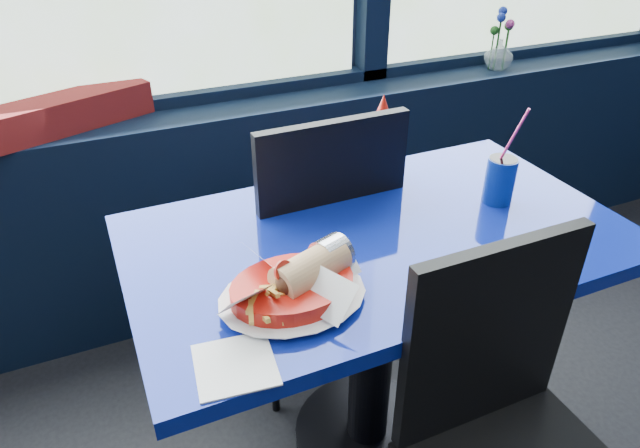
{
  "coord_description": "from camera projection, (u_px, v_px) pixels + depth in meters",
  "views": [
    {
      "loc": [
        -0.3,
        1.0,
        1.49
      ],
      "look_at": [
        0.13,
        1.98,
        0.83
      ],
      "focal_mm": 32.0,
      "sensor_mm": 36.0,
      "label": 1
    }
  ],
  "objects": [
    {
      "name": "flower_vase",
      "position": [
        500.0,
        51.0,
        2.31
      ],
      "size": [
        0.14,
        0.14,
        0.24
      ],
      "rotation": [
        0.0,
        0.0,
        -0.23
      ],
      "color": "silver",
      "rests_on": "window_sill"
    },
    {
      "name": "ketchup_bottle",
      "position": [
        381.0,
        140.0,
        1.59
      ],
      "size": [
        0.06,
        0.06,
        0.24
      ],
      "color": "red",
      "rests_on": "near_table"
    },
    {
      "name": "napkin",
      "position": [
        235.0,
        365.0,
        1.01
      ],
      "size": [
        0.16,
        0.16,
        0.0
      ],
      "primitive_type": "cube",
      "rotation": [
        0.0,
        0.0,
        -0.12
      ],
      "color": "white",
      "rests_on": "near_table"
    },
    {
      "name": "near_table",
      "position": [
        376.0,
        292.0,
        1.47
      ],
      "size": [
        1.2,
        0.7,
        0.75
      ],
      "color": "black",
      "rests_on": "ground"
    },
    {
      "name": "window_sill",
      "position": [
        192.0,
        214.0,
        2.14
      ],
      "size": [
        5.0,
        0.26,
        0.8
      ],
      "primitive_type": "cube",
      "color": "black",
      "rests_on": "ground"
    },
    {
      "name": "chair_near_front",
      "position": [
        512.0,
        436.0,
        1.14
      ],
      "size": [
        0.42,
        0.42,
        0.92
      ],
      "rotation": [
        0.0,
        0.0,
        0.0
      ],
      "color": "black",
      "rests_on": "ground"
    },
    {
      "name": "soda_cup",
      "position": [
        500.0,
        179.0,
        1.48
      ],
      "size": [
        0.08,
        0.08,
        0.26
      ],
      "rotation": [
        0.0,
        0.0,
        0.38
      ],
      "color": "navy",
      "rests_on": "near_table"
    },
    {
      "name": "chair_near_back",
      "position": [
        315.0,
        237.0,
        1.71
      ],
      "size": [
        0.44,
        0.45,
        0.97
      ],
      "rotation": [
        0.0,
        0.0,
        3.15
      ],
      "color": "black",
      "rests_on": "ground"
    },
    {
      "name": "planter_box",
      "position": [
        69.0,
        112.0,
        1.79
      ],
      "size": [
        0.53,
        0.31,
        0.1
      ],
      "primitive_type": "cube",
      "rotation": [
        0.0,
        0.0,
        0.37
      ],
      "color": "maroon",
      "rests_on": "window_sill"
    },
    {
      "name": "food_basket",
      "position": [
        295.0,
        286.0,
        1.14
      ],
      "size": [
        0.28,
        0.28,
        0.1
      ],
      "rotation": [
        0.0,
        0.0,
        -0.09
      ],
      "color": "red",
      "rests_on": "near_table"
    }
  ]
}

